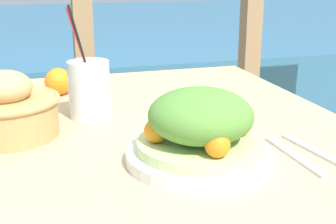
# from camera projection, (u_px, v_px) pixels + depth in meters

# --- Properties ---
(patio_table) EXTENTS (0.90, 0.97, 0.72)m
(patio_table) POSITION_uv_depth(u_px,v_px,m) (135.00, 168.00, 1.00)
(patio_table) COLOR tan
(patio_table) RESTS_ON ground_plane
(railing_fence) EXTENTS (2.80, 0.08, 1.11)m
(railing_fence) POSITION_uv_depth(u_px,v_px,m) (84.00, 42.00, 1.74)
(railing_fence) COLOR #937551
(railing_fence) RESTS_ON ground_plane
(sea_backdrop) EXTENTS (12.00, 4.00, 0.54)m
(sea_backdrop) POSITION_uv_depth(u_px,v_px,m) (52.00, 53.00, 4.17)
(sea_backdrop) COLOR teal
(sea_backdrop) RESTS_ON ground_plane
(salad_plate) EXTENTS (0.25, 0.25, 0.13)m
(salad_plate) POSITION_uv_depth(u_px,v_px,m) (200.00, 131.00, 0.78)
(salad_plate) COLOR silver
(salad_plate) RESTS_ON patio_table
(drink_glass) EXTENTS (0.09, 0.09, 0.24)m
(drink_glass) POSITION_uv_depth(u_px,v_px,m) (89.00, 89.00, 1.01)
(drink_glass) COLOR silver
(drink_glass) RESTS_ON patio_table
(bread_basket) EXTENTS (0.21, 0.21, 0.13)m
(bread_basket) POSITION_uv_depth(u_px,v_px,m) (6.00, 110.00, 0.90)
(bread_basket) COLOR tan
(bread_basket) RESTS_ON patio_table
(fork) EXTENTS (0.02, 0.18, 0.00)m
(fork) POSITION_uv_depth(u_px,v_px,m) (295.00, 156.00, 0.81)
(fork) COLOR silver
(fork) RESTS_ON patio_table
(knife) EXTENTS (0.04, 0.18, 0.00)m
(knife) POSITION_uv_depth(u_px,v_px,m) (316.00, 152.00, 0.83)
(knife) COLOR silver
(knife) RESTS_ON patio_table
(orange_near_basket) EXTENTS (0.07, 0.07, 0.07)m
(orange_near_basket) POSITION_uv_depth(u_px,v_px,m) (58.00, 82.00, 1.19)
(orange_near_basket) COLOR orange
(orange_near_basket) RESTS_ON patio_table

